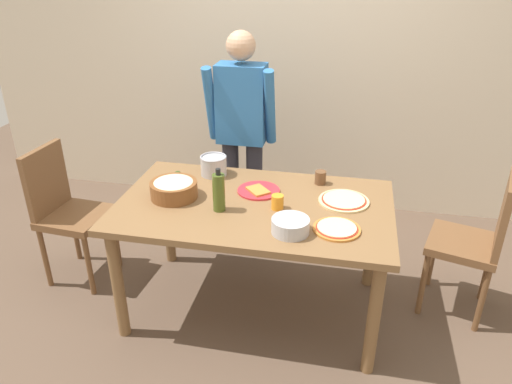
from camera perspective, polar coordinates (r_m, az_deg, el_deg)
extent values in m
plane|color=brown|center=(3.26, -0.18, -13.24)|extent=(8.00, 8.00, 0.00)
cube|color=beige|center=(4.16, 4.48, 15.58)|extent=(5.60, 0.10, 2.60)
cube|color=brown|center=(2.84, -0.20, -1.70)|extent=(1.60, 0.96, 0.04)
cylinder|color=brown|center=(2.95, -15.91, -10.43)|extent=(0.07, 0.07, 0.72)
cylinder|color=brown|center=(2.69, 13.64, -14.31)|extent=(0.07, 0.07, 0.72)
cylinder|color=brown|center=(3.55, -10.30, -2.97)|extent=(0.07, 0.07, 0.72)
cylinder|color=brown|center=(3.34, 13.49, -5.40)|extent=(0.07, 0.07, 0.72)
cylinder|color=#2D2D38|center=(3.72, -2.91, -0.05)|extent=(0.12, 0.12, 0.85)
cylinder|color=#2D2D38|center=(3.68, -0.19, -0.30)|extent=(0.12, 0.12, 0.85)
cube|color=#2D6BAD|center=(3.44, -1.70, 10.31)|extent=(0.34, 0.20, 0.55)
cylinder|color=#2D6BAD|center=(3.45, -5.35, 10.24)|extent=(0.07, 0.21, 0.55)
cylinder|color=#2D6BAD|center=(3.35, 1.65, 9.87)|extent=(0.07, 0.21, 0.55)
sphere|color=tan|center=(3.35, -1.80, 16.81)|extent=(0.20, 0.20, 0.20)
cube|color=brown|center=(3.49, -20.40, -2.76)|extent=(0.43, 0.43, 0.05)
cube|color=brown|center=(3.49, -23.45, 1.28)|extent=(0.07, 0.38, 0.45)
cylinder|color=brown|center=(3.41, -19.02, -8.19)|extent=(0.04, 0.04, 0.45)
cylinder|color=brown|center=(3.64, -16.09, -5.36)|extent=(0.04, 0.04, 0.45)
cylinder|color=brown|center=(3.60, -23.53, -7.08)|extent=(0.04, 0.04, 0.45)
cylinder|color=brown|center=(3.82, -20.46, -4.47)|extent=(0.04, 0.04, 0.45)
cube|color=brown|center=(3.24, 23.13, -5.62)|extent=(0.49, 0.49, 0.05)
cube|color=brown|center=(3.13, 27.16, -2.41)|extent=(0.14, 0.38, 0.45)
cylinder|color=brown|center=(3.52, 20.01, -7.15)|extent=(0.04, 0.04, 0.45)
cylinder|color=brown|center=(3.24, 19.00, -10.19)|extent=(0.04, 0.04, 0.45)
cylinder|color=brown|center=(3.52, 25.47, -8.32)|extent=(0.04, 0.04, 0.45)
cylinder|color=brown|center=(3.24, 24.98, -11.48)|extent=(0.04, 0.04, 0.45)
cylinder|color=beige|center=(2.90, 10.27, -1.04)|extent=(0.30, 0.30, 0.01)
cylinder|color=#B22D1E|center=(2.89, 10.28, -0.90)|extent=(0.26, 0.26, 0.00)
cylinder|color=beige|center=(2.89, 10.29, -0.83)|extent=(0.24, 0.24, 0.00)
cylinder|color=#C67A33|center=(2.60, 9.46, -4.32)|extent=(0.25, 0.25, 0.01)
cylinder|color=#B22D1E|center=(2.60, 9.47, -4.17)|extent=(0.22, 0.22, 0.00)
cylinder|color=beige|center=(2.60, 9.48, -4.09)|extent=(0.21, 0.21, 0.00)
cylinder|color=red|center=(2.97, 0.31, 0.17)|extent=(0.26, 0.26, 0.01)
cube|color=#CC8438|center=(2.95, 0.23, 0.21)|extent=(0.17, 0.17, 0.01)
cylinder|color=brown|center=(2.93, -9.61, 0.28)|extent=(0.28, 0.28, 0.10)
ellipsoid|color=beige|center=(2.91, -9.67, 0.99)|extent=(0.25, 0.25, 0.05)
cylinder|color=#B7B7BC|center=(2.54, 4.06, -3.98)|extent=(0.20, 0.20, 0.08)
cylinder|color=#47561E|center=(2.72, -4.39, -0.07)|extent=(0.07, 0.07, 0.22)
cylinder|color=black|center=(2.67, -4.48, 2.39)|extent=(0.03, 0.03, 0.04)
cylinder|color=#B7B7BC|center=(3.19, -5.00, 3.05)|extent=(0.17, 0.17, 0.12)
torus|color=#A5A5AD|center=(3.16, -5.04, 4.12)|extent=(0.17, 0.17, 0.01)
cylinder|color=orange|center=(2.76, 2.54, -1.19)|extent=(0.07, 0.07, 0.08)
cylinder|color=brown|center=(3.08, 7.57, 1.70)|extent=(0.07, 0.07, 0.08)
ellipsoid|color=#2D4219|center=(3.13, -9.17, 1.85)|extent=(0.06, 0.06, 0.07)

